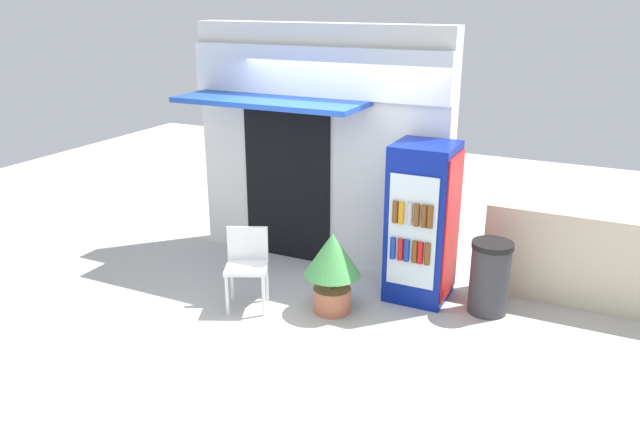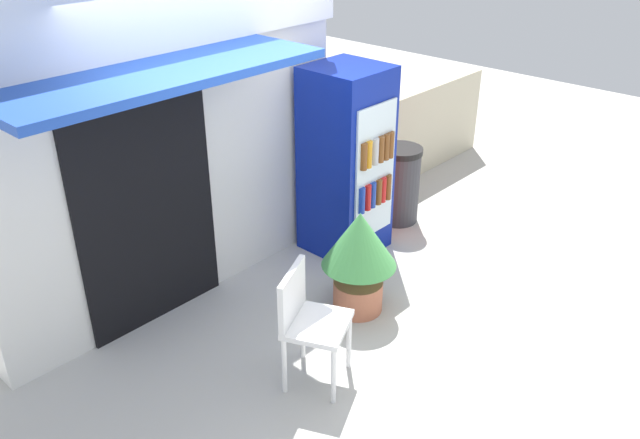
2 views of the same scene
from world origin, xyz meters
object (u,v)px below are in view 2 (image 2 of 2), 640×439
Objects in this scene: drink_cooler at (347,162)px; plastic_chair at (307,317)px; potted_plant_near_shop at (359,251)px; trash_bin at (399,184)px.

drink_cooler is 2.01× the size of plastic_chair.
trash_bin is at bearing 25.25° from potted_plant_near_shop.
potted_plant_near_shop is (0.88, 0.27, 0.02)m from plastic_chair.
plastic_chair is 2.58m from trash_bin.
drink_cooler reaches higher than plastic_chair.
plastic_chair is (-1.61, -1.02, -0.35)m from drink_cooler.
plastic_chair is at bearing -147.68° from drink_cooler.
potted_plant_near_shop is (-0.73, -0.75, -0.33)m from drink_cooler.
drink_cooler is 1.10m from potted_plant_near_shop.
potted_plant_near_shop is at bearing 16.82° from plastic_chair.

